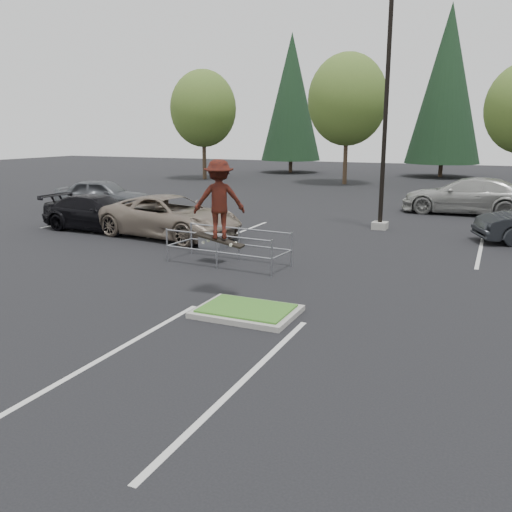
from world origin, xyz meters
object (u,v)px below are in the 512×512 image
at_px(skateboarder, 219,200).
at_px(car_l_tan, 171,216).
at_px(decid_b, 347,103).
at_px(car_l_black, 98,213).
at_px(car_far_silver, 467,196).
at_px(cart_corral, 216,242).
at_px(conif_a, 291,97).
at_px(decid_a, 203,111).
at_px(conif_b, 447,85).
at_px(light_pole, 386,116).
at_px(car_l_grey, 102,195).

bearing_deg(skateboarder, car_l_tan, -78.11).
distance_m(decid_b, car_l_black, 24.46).
bearing_deg(car_far_silver, car_l_tan, -41.86).
relative_size(cart_corral, car_l_black, 0.78).
bearing_deg(car_l_tan, car_l_black, 98.23).
xyz_separation_m(conif_a, skateboarder, (12.80, -39.00, -4.71)).
bearing_deg(decid_a, car_far_silver, -29.24).
relative_size(cart_corral, skateboarder, 1.83).
relative_size(conif_b, car_l_black, 2.94).
bearing_deg(skateboarder, car_far_silver, -134.97).
bearing_deg(conif_b, conif_a, -177.95).
distance_m(light_pole, car_l_tan, 9.39).
relative_size(decid_a, conif_a, 0.69).
xyz_separation_m(light_pole, car_far_silver, (2.99, 6.00, -3.67)).
distance_m(light_pole, decid_a, 25.86).
height_order(conif_b, car_far_silver, conif_b).
height_order(conif_b, car_l_grey, conif_b).
xyz_separation_m(car_l_grey, car_far_silver, (16.99, 6.50, 0.08)).
height_order(decid_b, car_l_grey, decid_b).
height_order(decid_b, car_l_tan, decid_b).
relative_size(skateboarder, car_l_tan, 0.37).
distance_m(decid_a, conif_b, 20.95).
bearing_deg(light_pole, conif_a, 117.38).
distance_m(conif_b, car_l_tan, 34.85).
bearing_deg(conif_a, car_l_black, -83.09).
height_order(conif_a, skateboarder, conif_a).
relative_size(car_l_grey, car_far_silver, 0.78).
distance_m(light_pole, conif_a, 31.63).
xyz_separation_m(cart_corral, skateboarder, (1.72, -3.04, 1.73)).
distance_m(decid_a, car_l_black, 24.87).
height_order(decid_a, car_l_tan, decid_a).
height_order(conif_b, car_l_black, conif_b).
xyz_separation_m(skateboarder, car_l_grey, (-12.30, 10.50, -1.58)).
height_order(conif_a, car_l_grey, conif_a).
distance_m(decid_a, car_far_silver, 25.08).
xyz_separation_m(light_pole, car_l_tan, (-7.00, -5.00, -3.76)).
height_order(decid_b, conif_b, conif_b).
relative_size(conif_a, car_l_black, 2.64).
bearing_deg(conif_b, car_l_black, -106.62).
bearing_deg(conif_a, car_far_silver, -51.52).
bearing_deg(car_l_grey, skateboarder, -143.75).
xyz_separation_m(light_pole, cart_corral, (-3.42, -7.96, -3.89)).
distance_m(conif_a, car_l_grey, 29.19).
bearing_deg(car_far_silver, decid_b, -142.47).
distance_m(car_l_grey, car_far_silver, 18.19).
distance_m(light_pole, decid_b, 19.70).
xyz_separation_m(car_l_tan, car_l_black, (-3.50, 0.00, -0.08)).
bearing_deg(light_pole, decid_a, 135.75).
distance_m(decid_b, conif_a, 12.43).
xyz_separation_m(decid_a, conif_a, (4.01, 9.97, 1.52)).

